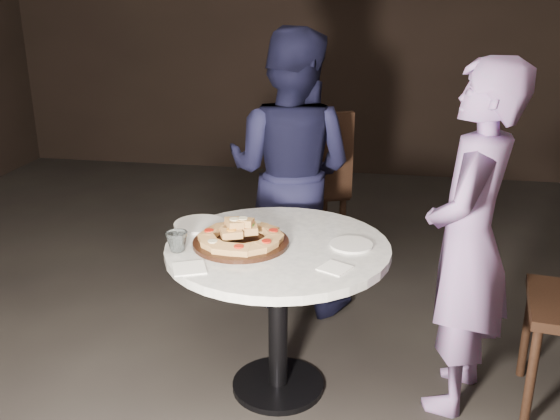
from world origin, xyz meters
name	(u,v)px	position (x,y,z in m)	size (l,w,h in m)	color
floor	(251,392)	(0.00, 0.00, 0.00)	(7.00, 7.00, 0.00)	black
table	(278,273)	(0.11, 0.05, 0.56)	(1.17, 1.17, 0.68)	black
serving_board	(241,242)	(-0.04, 0.03, 0.69)	(0.39, 0.39, 0.02)	black
focaccia_pile	(240,234)	(-0.04, 0.03, 0.72)	(0.35, 0.34, 0.09)	tan
plate_left	(200,224)	(-0.26, 0.20, 0.69)	(0.22, 0.22, 0.01)	white
plate_right	(351,245)	(0.40, 0.09, 0.69)	(0.17, 0.17, 0.01)	white
water_glass	(177,242)	(-0.27, -0.08, 0.72)	(0.09, 0.09, 0.08)	silver
napkin_near	(189,268)	(-0.17, -0.23, 0.69)	(0.12, 0.12, 0.01)	white
napkin_far	(335,268)	(0.36, -0.14, 0.68)	(0.10, 0.10, 0.01)	white
chair_far	(307,180)	(0.07, 1.30, 0.58)	(0.61, 0.63, 1.00)	black
diner_navy	(290,172)	(0.03, 0.90, 0.74)	(0.72, 0.56, 1.49)	black
diner_teal	(469,242)	(0.86, 0.12, 0.72)	(0.52, 0.34, 1.43)	#856AA7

